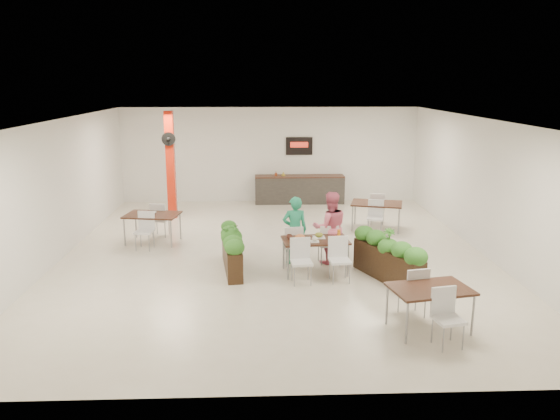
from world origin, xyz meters
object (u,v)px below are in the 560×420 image
(red_column, at_px, (171,164))
(main_table, at_px, (315,245))
(planter_right, at_px, (388,257))
(side_table_c, at_px, (430,294))
(side_table_a, at_px, (152,218))
(side_table_b, at_px, (377,206))
(diner_woman, at_px, (330,228))
(diner_man, at_px, (295,230))
(planter_left, at_px, (232,247))
(service_counter, at_px, (299,189))

(red_column, xyz_separation_m, main_table, (3.82, -5.07, -1.01))
(planter_right, height_order, side_table_c, planter_right)
(side_table_a, distance_m, side_table_b, 6.10)
(diner_woman, height_order, side_table_a, diner_woman)
(diner_man, relative_size, planter_left, 0.78)
(planter_left, relative_size, side_table_c, 1.19)
(diner_man, distance_m, side_table_b, 3.79)
(diner_man, bearing_deg, planter_right, 142.24)
(planter_left, bearing_deg, diner_man, 15.44)
(diner_man, distance_m, diner_woman, 0.80)
(main_table, height_order, side_table_b, same)
(service_counter, distance_m, side_table_c, 9.89)
(diner_woman, xyz_separation_m, side_table_a, (-4.33, 1.77, -0.19))
(main_table, relative_size, planter_left, 0.86)
(side_table_a, bearing_deg, planter_left, -36.35)
(planter_right, bearing_deg, side_table_b, 81.28)
(diner_woman, relative_size, side_table_a, 0.99)
(diner_man, height_order, side_table_a, diner_man)
(red_column, relative_size, diner_man, 2.06)
(red_column, bearing_deg, planter_right, -46.63)
(main_table, distance_m, diner_man, 0.78)
(side_table_b, bearing_deg, side_table_a, -154.38)
(main_table, xyz_separation_m, diner_woman, (0.41, 0.66, 0.19))
(red_column, distance_m, main_table, 6.43)
(service_counter, distance_m, planter_right, 7.57)
(planter_right, bearing_deg, planter_left, 166.27)
(diner_woman, distance_m, side_table_c, 3.72)
(service_counter, bearing_deg, side_table_a, -132.29)
(service_counter, distance_m, planter_left, 6.95)
(service_counter, distance_m, diner_woman, 6.29)
(planter_left, bearing_deg, planter_right, -13.73)
(service_counter, xyz_separation_m, side_table_c, (1.44, -9.79, 0.14))
(main_table, bearing_deg, diner_woman, 58.03)
(diner_man, bearing_deg, side_table_b, -136.04)
(main_table, bearing_deg, service_counter, 88.54)
(planter_left, distance_m, planter_right, 3.36)
(planter_right, height_order, side_table_b, planter_right)
(diner_woman, xyz_separation_m, side_table_b, (1.68, 2.86, -0.18))
(red_column, distance_m, service_counter, 4.56)
(planter_left, bearing_deg, side_table_b, 39.95)
(planter_right, bearing_deg, service_counter, 99.79)
(side_table_b, bearing_deg, main_table, -105.33)
(planter_left, distance_m, side_table_b, 5.06)
(planter_right, distance_m, side_table_a, 6.14)
(red_column, height_order, diner_woman, red_column)
(planter_left, xyz_separation_m, side_table_b, (3.88, 3.25, 0.13))
(diner_man, height_order, diner_woman, diner_woman)
(service_counter, relative_size, planter_left, 1.50)
(side_table_a, distance_m, side_table_c, 7.65)
(main_table, relative_size, side_table_b, 1.03)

